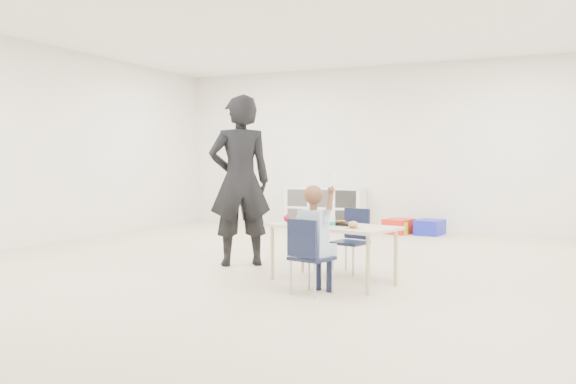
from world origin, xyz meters
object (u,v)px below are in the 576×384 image
at_px(child, 312,235).
at_px(cubby_shelf, 325,208).
at_px(adult, 240,181).
at_px(table, 332,254).
at_px(chair_near, 312,256).

distance_m(child, cubby_shelf, 5.38).
distance_m(cubby_shelf, adult, 4.09).
xyz_separation_m(table, adult, (-1.29, 0.49, 0.67)).
relative_size(table, adult, 0.70).
height_order(table, chair_near, chair_near).
bearing_deg(table, child, -74.08).
distance_m(child, adult, 1.72).
bearing_deg(adult, table, 121.12).
height_order(table, cubby_shelf, cubby_shelf).
xyz_separation_m(table, chair_near, (0.01, -0.55, 0.05)).
height_order(cubby_shelf, adult, adult).
bearing_deg(chair_near, cubby_shelf, 124.51).
bearing_deg(adult, child, 103.50).
bearing_deg(adult, chair_near, 103.50).
bearing_deg(chair_near, adult, 155.89).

